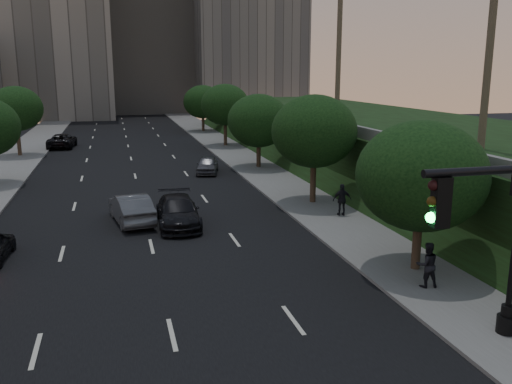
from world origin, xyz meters
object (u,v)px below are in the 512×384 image
object	(u,v)px
pedestrian_c	(342,200)
pedestrian_b	(427,265)
sedan_far_right	(207,165)
sedan_far_left	(62,141)
sedan_near_right	(178,212)
sedan_mid_left	(131,208)

from	to	relation	value
pedestrian_c	pedestrian_b	bearing A→B (deg)	90.04
pedestrian_c	sedan_far_right	bearing A→B (deg)	-65.90
sedan_far_left	pedestrian_c	distance (m)	38.23
sedan_near_right	pedestrian_b	size ratio (longest dim) A/B	3.05
sedan_mid_left	sedan_near_right	bearing A→B (deg)	143.27
sedan_mid_left	pedestrian_b	xyz separation A→B (m)	(10.39, -12.38, 0.22)
sedan_mid_left	sedan_far_right	world-z (taller)	sedan_mid_left
sedan_far_left	pedestrian_b	xyz separation A→B (m)	(16.49, -44.31, 0.26)
sedan_mid_left	pedestrian_c	world-z (taller)	pedestrian_c
sedan_near_right	pedestrian_c	size ratio (longest dim) A/B	2.94
sedan_mid_left	pedestrian_b	distance (m)	16.16
sedan_near_right	sedan_far_right	xyz separation A→B (m)	(4.06, 14.57, -0.07)
sedan_near_right	pedestrian_c	distance (m)	9.11
sedan_mid_left	pedestrian_c	bearing A→B (deg)	160.57
sedan_far_right	pedestrian_c	size ratio (longest dim) A/B	2.26
sedan_far_right	pedestrian_b	xyz separation A→B (m)	(3.93, -25.71, 0.32)
sedan_far_left	sedan_near_right	bearing A→B (deg)	109.31
sedan_far_left	pedestrian_c	world-z (taller)	pedestrian_c
sedan_near_right	sedan_far_right	bearing A→B (deg)	76.34
sedan_mid_left	sedan_far_left	size ratio (longest dim) A/B	0.89
sedan_far_left	sedan_near_right	xyz separation A→B (m)	(8.50, -33.17, 0.01)
sedan_mid_left	pedestrian_c	distance (m)	11.65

